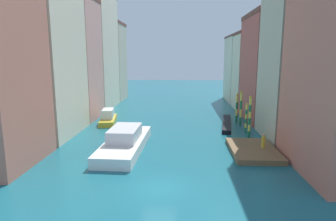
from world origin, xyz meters
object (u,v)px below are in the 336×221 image
at_px(waterfront_dock, 253,150).
at_px(mooring_pole_1, 246,117).
at_px(vaporetto_white, 125,141).
at_px(person_on_dock, 263,141).
at_px(mooring_pole_2, 241,108).
at_px(mooring_pole_0, 250,116).
at_px(motorboat_0, 108,118).
at_px(mooring_pole_3, 237,108).
at_px(gondola_black, 227,124).

xyz_separation_m(waterfront_dock, mooring_pole_1, (0.98, 8.22, 1.68)).
bearing_deg(vaporetto_white, person_on_dock, -1.39).
bearing_deg(mooring_pole_2, waterfront_dock, -94.90).
xyz_separation_m(mooring_pole_0, mooring_pole_1, (0.15, 2.55, -0.64)).
bearing_deg(motorboat_0, mooring_pole_3, 3.84).
bearing_deg(mooring_pole_2, person_on_dock, -90.04).
distance_m(vaporetto_white, gondola_black, 16.71).
height_order(waterfront_dock, gondola_black, gondola_black).
height_order(person_on_dock, mooring_pole_3, mooring_pole_3).
bearing_deg(person_on_dock, vaporetto_white, 178.61).
distance_m(mooring_pole_3, vaporetto_white, 19.43).
bearing_deg(gondola_black, person_on_dock, -80.94).
distance_m(waterfront_dock, mooring_pole_2, 12.16).
bearing_deg(motorboat_0, person_on_dock, -33.47).
height_order(waterfront_dock, mooring_pole_2, mooring_pole_2).
distance_m(waterfront_dock, gondola_black, 11.88).
distance_m(mooring_pole_1, mooring_pole_2, 3.73).
distance_m(mooring_pole_2, mooring_pole_3, 2.11).
relative_size(mooring_pole_2, vaporetto_white, 0.41).
distance_m(mooring_pole_0, motorboat_0, 20.17).
xyz_separation_m(mooring_pole_0, mooring_pole_2, (0.18, 6.22, -0.03)).
distance_m(waterfront_dock, vaporetto_white, 13.12).
bearing_deg(mooring_pole_3, vaporetto_white, -135.95).
xyz_separation_m(person_on_dock, mooring_pole_0, (-0.18, 5.52, 1.40)).
height_order(mooring_pole_2, gondola_black, mooring_pole_2).
height_order(mooring_pole_0, mooring_pole_1, mooring_pole_0).
relative_size(waterfront_dock, vaporetto_white, 0.61).
height_order(mooring_pole_3, vaporetto_white, mooring_pole_3).
distance_m(mooring_pole_0, mooring_pole_3, 8.31).
bearing_deg(mooring_pole_3, waterfront_dock, -93.42).
bearing_deg(mooring_pole_0, gondola_black, 105.30).
xyz_separation_m(vaporetto_white, motorboat_0, (-4.89, 12.21, -0.09)).
height_order(mooring_pole_0, vaporetto_white, mooring_pole_0).
xyz_separation_m(mooring_pole_2, gondola_black, (-1.88, -0.04, -2.27)).
relative_size(person_on_dock, mooring_pole_0, 0.29).
xyz_separation_m(waterfront_dock, gondola_black, (-0.85, 11.85, 0.01)).
relative_size(mooring_pole_0, motorboat_0, 0.76).
distance_m(mooring_pole_2, gondola_black, 2.95).
bearing_deg(mooring_pole_1, motorboat_0, 166.68).
bearing_deg(mooring_pole_2, mooring_pole_3, 95.10).
height_order(waterfront_dock, mooring_pole_1, mooring_pole_1).
relative_size(mooring_pole_3, motorboat_0, 0.65).
bearing_deg(person_on_dock, mooring_pole_2, 89.96).
height_order(waterfront_dock, mooring_pole_3, mooring_pole_3).
height_order(mooring_pole_0, mooring_pole_3, mooring_pole_0).
relative_size(waterfront_dock, motorboat_0, 1.11).
xyz_separation_m(waterfront_dock, person_on_dock, (1.01, 0.15, 0.92)).
bearing_deg(mooring_pole_2, vaporetto_white, -141.06).
xyz_separation_m(mooring_pole_0, motorboat_0, (-18.81, 7.03, -1.82)).
xyz_separation_m(person_on_dock, mooring_pole_1, (-0.03, 8.07, 0.76)).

